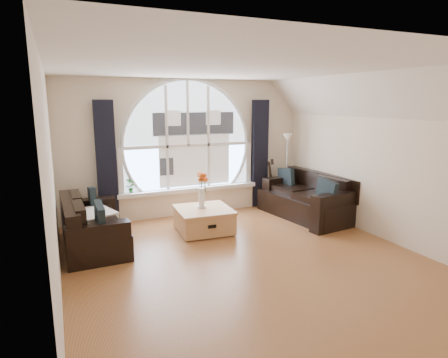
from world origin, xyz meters
TOP-DOWN VIEW (x-y plane):
  - ground at (0.00, 0.00)m, footprint 5.00×5.50m
  - ceiling at (0.00, 0.00)m, footprint 5.00×5.50m
  - wall_back at (0.00, 2.75)m, footprint 5.00×0.01m
  - wall_front at (0.00, -2.75)m, footprint 5.00×0.01m
  - wall_left at (-2.50, 0.00)m, footprint 0.01×5.50m
  - wall_right at (2.50, 0.00)m, footprint 0.01×5.50m
  - attic_slope at (2.20, 0.00)m, footprint 0.92×5.50m
  - arched_window at (0.00, 2.72)m, footprint 2.60×0.06m
  - window_sill at (0.00, 2.65)m, footprint 2.90×0.22m
  - window_frame at (0.00, 2.69)m, footprint 2.76×0.08m
  - neighbor_house at (0.15, 2.71)m, footprint 1.70×0.02m
  - curtain_left at (-1.60, 2.63)m, footprint 0.35×0.12m
  - curtain_right at (1.60, 2.63)m, footprint 0.35×0.12m
  - sofa_left at (-1.98, 1.51)m, footprint 0.92×1.77m
  - sofa_right at (2.05, 1.51)m, footprint 1.23×2.06m
  - coffee_chest at (-0.13, 1.50)m, footprint 0.99×0.99m
  - throw_blanket at (-1.95, 1.61)m, footprint 0.73×0.73m
  - vase_flowers at (-0.14, 1.57)m, footprint 0.24×0.24m
  - floor_lamp at (2.07, 2.28)m, footprint 0.24×0.24m
  - guitar at (1.78, 2.51)m, footprint 0.40×0.31m
  - potted_plant at (-1.18, 2.65)m, footprint 0.18×0.15m

SIDE VIEW (x-z plane):
  - ground at x=0.00m, z-range -0.01..0.01m
  - coffee_chest at x=-0.13m, z-range 0.00..0.46m
  - sofa_left at x=-1.98m, z-range 0.01..0.79m
  - sofa_right at x=2.05m, z-range -0.03..0.83m
  - throw_blanket at x=-1.95m, z-range 0.45..0.55m
  - window_sill at x=0.00m, z-range 0.47..0.55m
  - guitar at x=1.78m, z-range 0.00..1.06m
  - potted_plant at x=-1.18m, z-range 0.55..0.85m
  - floor_lamp at x=2.07m, z-range 0.00..1.60m
  - vase_flowers at x=-0.14m, z-range 0.46..1.16m
  - curtain_left at x=-1.60m, z-range 0.00..2.30m
  - curtain_right at x=1.60m, z-range 0.00..2.30m
  - wall_back at x=0.00m, z-range 0.00..2.70m
  - wall_front at x=0.00m, z-range 0.00..2.70m
  - wall_left at x=-2.50m, z-range 0.00..2.70m
  - wall_right at x=2.50m, z-range 0.00..2.70m
  - neighbor_house at x=0.15m, z-range 0.75..2.25m
  - arched_window at x=0.00m, z-range 0.55..2.70m
  - window_frame at x=0.00m, z-range 0.55..2.70m
  - attic_slope at x=2.20m, z-range 1.99..2.71m
  - ceiling at x=0.00m, z-range 2.70..2.71m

